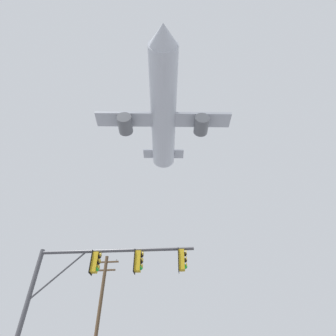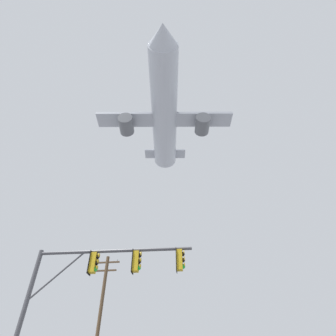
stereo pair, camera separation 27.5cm
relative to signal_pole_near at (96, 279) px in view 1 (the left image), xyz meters
name	(u,v)px [view 1 (the left image)]	position (x,y,z in m)	size (l,w,h in m)	color
signal_pole_near	(96,279)	(0.00, 0.00, 0.00)	(7.29, 0.60, 6.33)	#4C4C51
utility_pole	(99,316)	(-3.53, 11.04, 0.39)	(2.20, 0.28, 10.08)	brown
airplane	(163,114)	(0.66, 15.78, 29.11)	(21.17, 27.40, 7.46)	#B7BCC6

